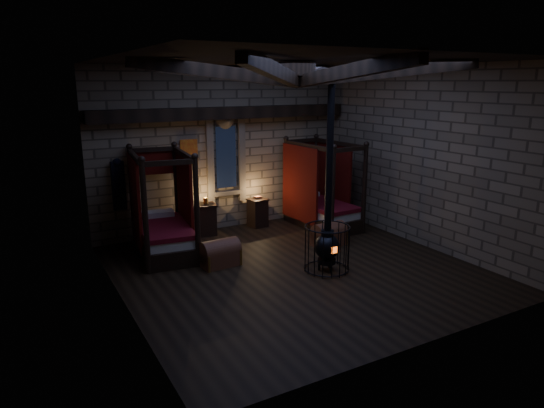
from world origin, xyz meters
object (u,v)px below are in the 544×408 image
trunk_left (220,254)px  bed_right (321,206)px  bed_left (163,229)px  stove (327,243)px  trunk_right (329,235)px

trunk_left → bed_right: bearing=17.6°
bed_right → trunk_left: bearing=-161.1°
bed_left → trunk_left: (0.80, -1.37, -0.31)m
bed_right → trunk_left: size_ratio=2.71×
bed_left → stove: size_ratio=0.58×
trunk_right → trunk_left: bearing=174.7°
trunk_right → stove: size_ratio=0.20×
bed_left → trunk_right: bed_left is taller
bed_right → stove: stove is taller
bed_right → trunk_left: (-3.57, -1.41, -0.30)m
bed_left → stove: (2.62, -2.70, 0.02)m
bed_right → trunk_right: size_ratio=2.78×
bed_right → stove: bearing=-125.1°
trunk_right → stove: bearing=-131.9°
bed_right → trunk_right: (-0.75, -1.44, -0.31)m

